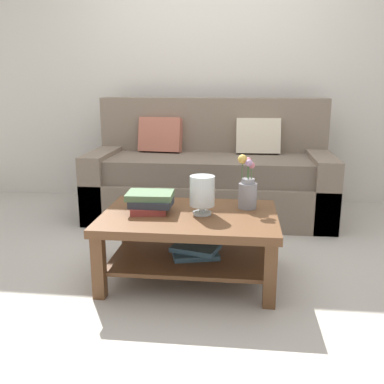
# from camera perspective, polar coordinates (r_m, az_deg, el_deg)

# --- Properties ---
(ground_plane) EXTENTS (10.00, 10.00, 0.00)m
(ground_plane) POSITION_cam_1_polar(r_m,az_deg,el_deg) (3.18, 0.15, -8.16)
(ground_plane) COLOR #B7B2A8
(back_wall) EXTENTS (6.40, 0.12, 2.70)m
(back_wall) POSITION_cam_1_polar(r_m,az_deg,el_deg) (4.58, 2.52, 15.97)
(back_wall) COLOR beige
(back_wall) RESTS_ON ground
(couch) EXTENTS (2.15, 0.90, 1.06)m
(couch) POSITION_cam_1_polar(r_m,az_deg,el_deg) (4.03, 2.36, 2.09)
(couch) COLOR #7A6B5B
(couch) RESTS_ON ground
(coffee_table) EXTENTS (1.07, 0.75, 0.42)m
(coffee_table) POSITION_cam_1_polar(r_m,az_deg,el_deg) (2.72, -0.31, -5.22)
(coffee_table) COLOR brown
(coffee_table) RESTS_ON ground
(book_stack_main) EXTENTS (0.29, 0.26, 0.12)m
(book_stack_main) POSITION_cam_1_polar(r_m,az_deg,el_deg) (2.72, -5.50, -1.25)
(book_stack_main) COLOR #993833
(book_stack_main) RESTS_ON coffee_table
(glass_hurricane_vase) EXTENTS (0.15, 0.15, 0.24)m
(glass_hurricane_vase) POSITION_cam_1_polar(r_m,az_deg,el_deg) (2.63, 1.34, -0.03)
(glass_hurricane_vase) COLOR silver
(glass_hurricane_vase) RESTS_ON coffee_table
(flower_pitcher) EXTENTS (0.13, 0.12, 0.35)m
(flower_pitcher) POSITION_cam_1_polar(r_m,az_deg,el_deg) (2.79, 7.25, 0.36)
(flower_pitcher) COLOR gray
(flower_pitcher) RESTS_ON coffee_table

